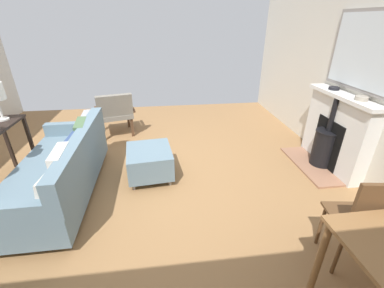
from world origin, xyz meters
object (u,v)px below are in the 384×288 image
object	(u,v)px
sofa	(62,169)
dining_chair_near_fireplace	(364,218)
mantel_bowl_far	(362,98)
ottoman	(150,161)
mantel_bowl_near	(334,88)
armchair_accent	(115,112)
fireplace	(333,136)

from	to	relation	value
sofa	dining_chair_near_fireplace	world-z (taller)	dining_chair_near_fireplace
mantel_bowl_far	ottoman	size ratio (longest dim) A/B	0.21
mantel_bowl_near	ottoman	world-z (taller)	mantel_bowl_near
sofa	ottoman	xyz separation A→B (m)	(-1.02, -0.25, -0.10)
mantel_bowl_near	armchair_accent	distance (m)	3.53
mantel_bowl_far	ottoman	distance (m)	2.75
fireplace	mantel_bowl_far	world-z (taller)	mantel_bowl_far
ottoman	armchair_accent	xyz separation A→B (m)	(0.64, -1.48, 0.22)
mantel_bowl_near	mantel_bowl_far	size ratio (longest dim) A/B	0.95
armchair_accent	dining_chair_near_fireplace	distance (m)	3.92
fireplace	mantel_bowl_near	size ratio (longest dim) A/B	8.82
fireplace	ottoman	xyz separation A→B (m)	(2.58, -0.01, -0.23)
dining_chair_near_fireplace	fireplace	bearing A→B (deg)	-117.52
sofa	armchair_accent	bearing A→B (deg)	-102.49
mantel_bowl_near	armchair_accent	size ratio (longest dim) A/B	0.17
sofa	dining_chair_near_fireplace	xyz separation A→B (m)	(-2.76, 1.38, 0.19)
ottoman	armchair_accent	world-z (taller)	armchair_accent
fireplace	armchair_accent	bearing A→B (deg)	-24.88
sofa	armchair_accent	xyz separation A→B (m)	(-0.38, -1.73, 0.12)
sofa	fireplace	bearing A→B (deg)	-176.20
fireplace	sofa	world-z (taller)	fireplace
ottoman	fireplace	bearing A→B (deg)	179.77
ottoman	armchair_accent	distance (m)	1.63
ottoman	dining_chair_near_fireplace	distance (m)	2.40
mantel_bowl_far	ottoman	bearing A→B (deg)	-6.38
fireplace	armchair_accent	size ratio (longest dim) A/B	1.52
fireplace	mantel_bowl_far	xyz separation A→B (m)	(-0.02, 0.28, 0.63)
fireplace	mantel_bowl_near	distance (m)	0.67
ottoman	armchair_accent	bearing A→B (deg)	-66.68
mantel_bowl_near	mantel_bowl_far	world-z (taller)	mantel_bowl_far
fireplace	armchair_accent	xyz separation A→B (m)	(3.22, -1.49, -0.01)
mantel_bowl_far	dining_chair_near_fireplace	xyz separation A→B (m)	(0.86, 1.34, -0.56)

